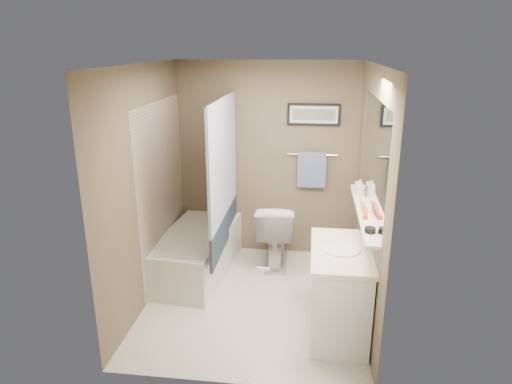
# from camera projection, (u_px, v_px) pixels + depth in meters

# --- Properties ---
(ground) EXTENTS (2.50, 2.50, 0.00)m
(ground) POSITION_uv_depth(u_px,v_px,m) (254.00, 300.00, 4.80)
(ground) COLOR silver
(ground) RESTS_ON ground
(ceiling) EXTENTS (2.20, 2.50, 0.04)m
(ceiling) POSITION_uv_depth(u_px,v_px,m) (254.00, 66.00, 4.06)
(ceiling) COLOR silver
(ceiling) RESTS_ON wall_back
(wall_back) EXTENTS (2.20, 0.04, 2.40)m
(wall_back) POSITION_uv_depth(u_px,v_px,m) (267.00, 161.00, 5.59)
(wall_back) COLOR brown
(wall_back) RESTS_ON ground
(wall_front) EXTENTS (2.20, 0.04, 2.40)m
(wall_front) POSITION_uv_depth(u_px,v_px,m) (232.00, 244.00, 3.27)
(wall_front) COLOR brown
(wall_front) RESTS_ON ground
(wall_left) EXTENTS (0.04, 2.50, 2.40)m
(wall_left) POSITION_uv_depth(u_px,v_px,m) (147.00, 188.00, 4.56)
(wall_left) COLOR brown
(wall_left) RESTS_ON ground
(wall_right) EXTENTS (0.04, 2.50, 2.40)m
(wall_right) POSITION_uv_depth(u_px,v_px,m) (367.00, 196.00, 4.30)
(wall_right) COLOR brown
(wall_right) RESTS_ON ground
(tile_surround) EXTENTS (0.02, 1.55, 2.00)m
(tile_surround) POSITION_uv_depth(u_px,v_px,m) (163.00, 191.00, 5.09)
(tile_surround) COLOR #BDA48F
(tile_surround) RESTS_ON wall_left
(curtain_rod) EXTENTS (0.02, 1.55, 0.02)m
(curtain_rod) POSITION_uv_depth(u_px,v_px,m) (222.00, 97.00, 4.69)
(curtain_rod) COLOR silver
(curtain_rod) RESTS_ON wall_left
(curtain_upper) EXTENTS (0.03, 1.45, 1.28)m
(curtain_upper) POSITION_uv_depth(u_px,v_px,m) (223.00, 158.00, 4.89)
(curtain_upper) COLOR white
(curtain_upper) RESTS_ON curtain_rod
(curtain_lower) EXTENTS (0.03, 1.45, 0.36)m
(curtain_lower) POSITION_uv_depth(u_px,v_px,m) (225.00, 229.00, 5.14)
(curtain_lower) COLOR #243443
(curtain_lower) RESTS_ON curtain_rod
(mirror) EXTENTS (0.02, 1.60, 1.00)m
(mirror) POSITION_uv_depth(u_px,v_px,m) (374.00, 157.00, 4.03)
(mirror) COLOR silver
(mirror) RESTS_ON wall_right
(shelf) EXTENTS (0.12, 1.60, 0.03)m
(shelf) POSITION_uv_depth(u_px,v_px,m) (363.00, 211.00, 4.20)
(shelf) COLOR silver
(shelf) RESTS_ON wall_right
(towel_bar) EXTENTS (0.60, 0.02, 0.02)m
(towel_bar) POSITION_uv_depth(u_px,v_px,m) (312.00, 155.00, 5.48)
(towel_bar) COLOR silver
(towel_bar) RESTS_ON wall_back
(towel) EXTENTS (0.34, 0.05, 0.44)m
(towel) POSITION_uv_depth(u_px,v_px,m) (312.00, 170.00, 5.52)
(towel) COLOR #91A4D3
(towel) RESTS_ON towel_bar
(art_frame) EXTENTS (0.62, 0.02, 0.26)m
(art_frame) POSITION_uv_depth(u_px,v_px,m) (314.00, 114.00, 5.35)
(art_frame) COLOR black
(art_frame) RESTS_ON wall_back
(art_mat) EXTENTS (0.56, 0.00, 0.20)m
(art_mat) POSITION_uv_depth(u_px,v_px,m) (314.00, 115.00, 5.34)
(art_mat) COLOR white
(art_mat) RESTS_ON art_frame
(art_image) EXTENTS (0.50, 0.00, 0.13)m
(art_image) POSITION_uv_depth(u_px,v_px,m) (314.00, 115.00, 5.33)
(art_image) COLOR #595959
(art_image) RESTS_ON art_mat
(door) EXTENTS (0.80, 0.02, 2.00)m
(door) POSITION_uv_depth(u_px,v_px,m) (308.00, 275.00, 3.26)
(door) COLOR silver
(door) RESTS_ON wall_front
(door_handle) EXTENTS (0.10, 0.02, 0.02)m
(door_handle) POSITION_uv_depth(u_px,v_px,m) (263.00, 269.00, 3.34)
(door_handle) COLOR silver
(door_handle) RESTS_ON door
(bathtub) EXTENTS (0.85, 1.56, 0.50)m
(bathtub) POSITION_uv_depth(u_px,v_px,m) (197.00, 252.00, 5.33)
(bathtub) COLOR silver
(bathtub) RESTS_ON ground
(tub_rim) EXTENTS (0.56, 1.36, 0.02)m
(tub_rim) POSITION_uv_depth(u_px,v_px,m) (196.00, 233.00, 5.25)
(tub_rim) COLOR beige
(tub_rim) RESTS_ON bathtub
(toilet) EXTENTS (0.46, 0.79, 0.79)m
(toilet) POSITION_uv_depth(u_px,v_px,m) (276.00, 233.00, 5.50)
(toilet) COLOR white
(toilet) RESTS_ON ground
(vanity) EXTENTS (0.53, 0.92, 0.80)m
(vanity) POSITION_uv_depth(u_px,v_px,m) (340.00, 293.00, 4.16)
(vanity) COLOR white
(vanity) RESTS_ON ground
(countertop) EXTENTS (0.54, 0.96, 0.04)m
(countertop) POSITION_uv_depth(u_px,v_px,m) (342.00, 252.00, 4.03)
(countertop) COLOR white
(countertop) RESTS_ON vanity
(sink_basin) EXTENTS (0.34, 0.34, 0.01)m
(sink_basin) POSITION_uv_depth(u_px,v_px,m) (341.00, 249.00, 4.03)
(sink_basin) COLOR white
(sink_basin) RESTS_ON countertop
(faucet_spout) EXTENTS (0.02, 0.02, 0.10)m
(faucet_spout) POSITION_uv_depth(u_px,v_px,m) (364.00, 245.00, 3.99)
(faucet_spout) COLOR silver
(faucet_spout) RESTS_ON countertop
(faucet_knob) EXTENTS (0.05, 0.05, 0.05)m
(faucet_knob) POSITION_uv_depth(u_px,v_px,m) (363.00, 243.00, 4.09)
(faucet_knob) COLOR silver
(faucet_knob) RESTS_ON countertop
(candle_bowl_near) EXTENTS (0.09, 0.09, 0.04)m
(candle_bowl_near) POSITION_uv_depth(u_px,v_px,m) (370.00, 230.00, 3.69)
(candle_bowl_near) COLOR black
(candle_bowl_near) RESTS_ON shelf
(hair_brush_front) EXTENTS (0.06, 0.22, 0.04)m
(hair_brush_front) POSITION_uv_depth(u_px,v_px,m) (365.00, 213.00, 4.06)
(hair_brush_front) COLOR #D0451D
(hair_brush_front) RESTS_ON shelf
(hair_brush_back) EXTENTS (0.04, 0.22, 0.04)m
(hair_brush_back) POSITION_uv_depth(u_px,v_px,m) (363.00, 207.00, 4.21)
(hair_brush_back) COLOR #E74D20
(hair_brush_back) RESTS_ON shelf
(pink_comb) EXTENTS (0.03, 0.16, 0.01)m
(pink_comb) POSITION_uv_depth(u_px,v_px,m) (361.00, 202.00, 4.40)
(pink_comb) COLOR pink
(pink_comb) RESTS_ON shelf
(glass_jar) EXTENTS (0.08, 0.08, 0.10)m
(glass_jar) POSITION_uv_depth(u_px,v_px,m) (358.00, 187.00, 4.70)
(glass_jar) COLOR silver
(glass_jar) RESTS_ON shelf
(soap_bottle) EXTENTS (0.07, 0.08, 0.16)m
(soap_bottle) POSITION_uv_depth(u_px,v_px,m) (360.00, 188.00, 4.57)
(soap_bottle) COLOR #999999
(soap_bottle) RESTS_ON shelf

